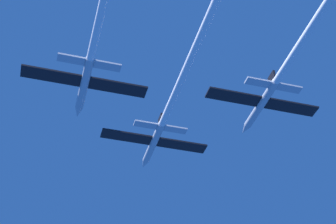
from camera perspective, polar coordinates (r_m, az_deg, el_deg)
jet_lead at (r=71.33m, az=1.80°, el=4.28°), size 16.68×57.16×2.76m
jet_right_wing at (r=67.08m, az=15.96°, el=10.20°), size 16.68×59.42×2.76m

